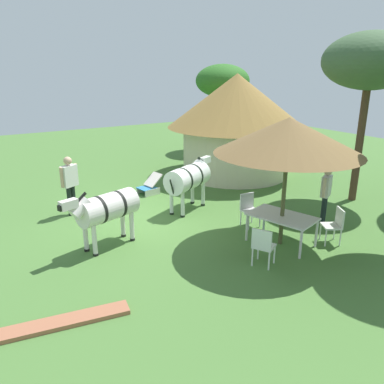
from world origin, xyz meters
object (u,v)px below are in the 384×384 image
striped_lounge_chair (149,186)px  shade_umbrella (288,136)px  standing_watcher (70,180)px  acacia_tree_right_background (222,81)px  patio_chair_near_lawn (263,245)px  patio_chair_west_end (249,207)px  guest_beside_umbrella (326,190)px  zebra_nearest_camera (189,178)px  thatched_hut (236,119)px  patio_chair_near_hut (335,223)px  zebra_by_umbrella (106,208)px  patio_dining_table (282,218)px  acacia_tree_left_background (371,62)px

striped_lounge_chair → shade_umbrella: bearing=-178.7°
standing_watcher → acacia_tree_right_background: bearing=-177.7°
patio_chair_near_lawn → patio_chair_west_end: bearing=119.2°
guest_beside_umbrella → acacia_tree_right_background: (-9.65, 3.42, 2.55)m
guest_beside_umbrella → zebra_nearest_camera: 3.92m
thatched_hut → zebra_nearest_camera: (2.51, -3.69, -1.22)m
guest_beside_umbrella → striped_lounge_chair: 5.84m
patio_chair_near_lawn → standing_watcher: bearing=178.2°
patio_chair_near_hut → guest_beside_umbrella: 1.35m
zebra_by_umbrella → acacia_tree_right_background: acacia_tree_right_background is taller
guest_beside_umbrella → standing_watcher: bearing=-63.7°
patio_chair_near_lawn → striped_lounge_chair: bearing=150.2°
thatched_hut → patio_chair_west_end: 5.59m
standing_watcher → patio_chair_near_hut: bearing=105.5°
patio_chair_near_lawn → zebra_nearest_camera: 3.94m
thatched_hut → standing_watcher: 7.03m
shade_umbrella → patio_chair_near_lawn: size_ratio=3.80×
patio_chair_near_lawn → striped_lounge_chair: (-5.95, 0.12, -0.26)m
patio_chair_near_hut → patio_chair_west_end: (-1.98, -1.08, 0.00)m
patio_chair_near_lawn → acacia_tree_right_background: 12.82m
thatched_hut → patio_chair_near_hut: size_ratio=5.99×
patio_chair_west_end → zebra_by_umbrella: 3.86m
patio_dining_table → patio_chair_west_end: patio_chair_west_end is taller
acacia_tree_left_background → acacia_tree_right_background: (-8.78, 0.97, -0.81)m
patio_dining_table → patio_chair_west_end: size_ratio=1.98×
patio_chair_near_hut → thatched_hut: bearing=13.8°
thatched_hut → striped_lounge_chair: bearing=-83.6°
striped_lounge_chair → acacia_tree_right_background: acacia_tree_right_background is taller
patio_chair_near_hut → zebra_by_umbrella: 5.58m
shade_umbrella → standing_watcher: bearing=-140.5°
acacia_tree_left_background → patio_dining_table: bearing=-74.6°
standing_watcher → guest_beside_umbrella: bearing=115.6°
shade_umbrella → patio_chair_west_end: shade_umbrella is taller
patio_dining_table → patio_chair_near_hut: patio_chair_near_hut is taller
shade_umbrella → zebra_nearest_camera: 3.72m
shade_umbrella → guest_beside_umbrella: size_ratio=2.13×
patio_chair_west_end → guest_beside_umbrella: guest_beside_umbrella is taller
patio_chair_near_lawn → acacia_tree_right_background: (-10.63, 6.52, 2.99)m
thatched_hut → zebra_by_umbrella: 7.74m
thatched_hut → standing_watcher: size_ratio=3.07×
patio_dining_table → patio_chair_near_lawn: 1.33m
patio_chair_near_lawn → zebra_nearest_camera: bearing=144.5°
patio_chair_near_hut → acacia_tree_right_background: size_ratio=0.21×
guest_beside_umbrella → zebra_nearest_camera: bearing=-74.6°
shade_umbrella → patio_dining_table: (0.00, 0.00, -2.02)m
thatched_hut → striped_lounge_chair: 4.52m
shade_umbrella → patio_chair_near_lawn: shade_umbrella is taller
thatched_hut → standing_watcher: bearing=-81.1°
acacia_tree_left_background → acacia_tree_right_background: 8.87m
thatched_hut → zebra_nearest_camera: thatched_hut is taller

